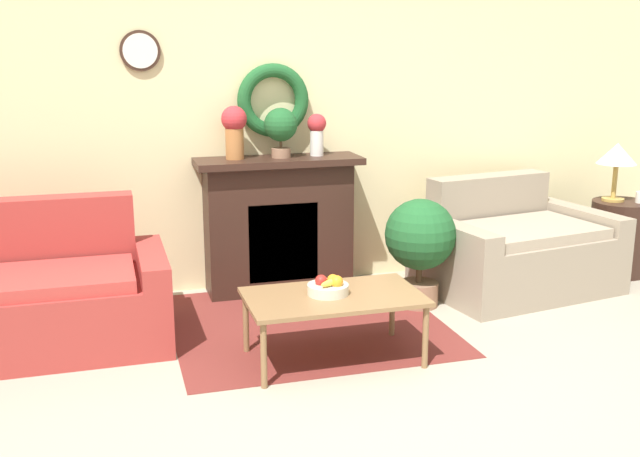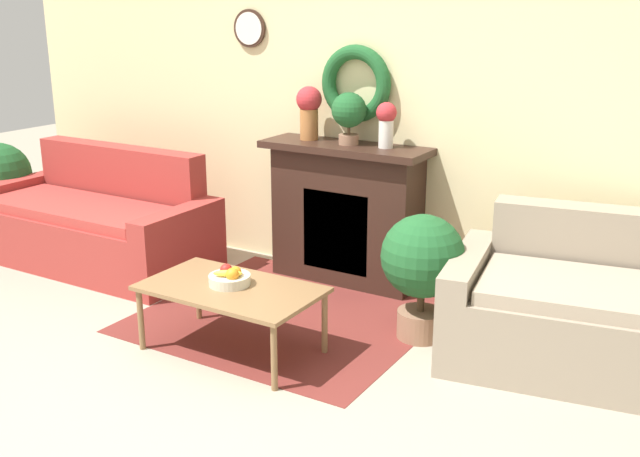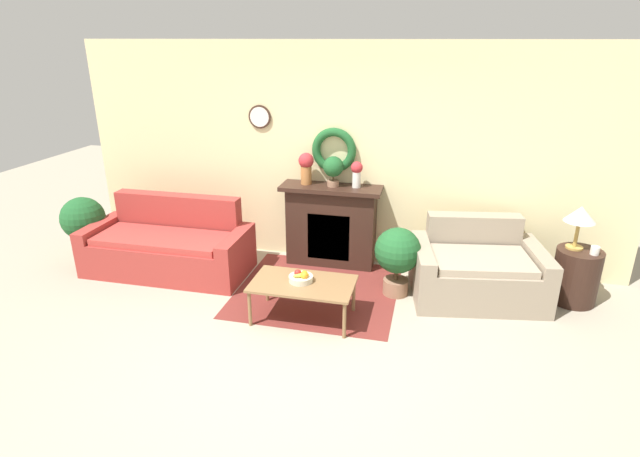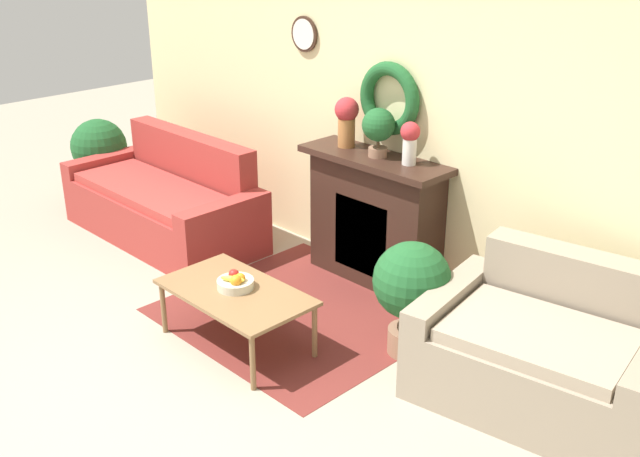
# 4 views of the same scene
# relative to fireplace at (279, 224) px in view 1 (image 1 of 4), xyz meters

# --- Properties ---
(ground_plane) EXTENTS (16.00, 16.00, 0.00)m
(ground_plane) POSITION_rel_fireplace_xyz_m (0.13, -2.20, -0.52)
(ground_plane) COLOR #9E937F
(floor_rug) EXTENTS (1.80, 1.70, 0.01)m
(floor_rug) POSITION_rel_fireplace_xyz_m (0.01, -0.77, -0.52)
(floor_rug) COLOR maroon
(floor_rug) RESTS_ON ground_plane
(wall_back) EXTENTS (6.80, 0.17, 2.70)m
(wall_back) POSITION_rel_fireplace_xyz_m (0.12, 0.21, 0.83)
(wall_back) COLOR beige
(wall_back) RESTS_ON ground_plane
(fireplace) EXTENTS (1.23, 0.41, 1.03)m
(fireplace) POSITION_rel_fireplace_xyz_m (0.00, 0.00, 0.00)
(fireplace) COLOR #331E16
(fireplace) RESTS_ON ground_plane
(couch_left) EXTENTS (1.98, 0.88, 0.89)m
(couch_left) POSITION_rel_fireplace_xyz_m (-1.89, -0.67, -0.21)
(couch_left) COLOR #9E332D
(couch_left) RESTS_ON ground_plane
(loveseat_right) EXTENTS (1.53, 1.19, 0.84)m
(loveseat_right) POSITION_rel_fireplace_xyz_m (1.76, -0.46, -0.22)
(loveseat_right) COLOR gray
(loveseat_right) RESTS_ON ground_plane
(coffee_table) EXTENTS (1.04, 0.60, 0.41)m
(coffee_table) POSITION_rel_fireplace_xyz_m (0.01, -1.39, -0.15)
(coffee_table) COLOR olive
(coffee_table) RESTS_ON ground_plane
(fruit_bowl) EXTENTS (0.25, 0.25, 0.12)m
(fruit_bowl) POSITION_rel_fireplace_xyz_m (-0.01, -1.36, -0.07)
(fruit_bowl) COLOR beige
(fruit_bowl) RESTS_ON coffee_table
(side_table_by_loveseat) EXTENTS (0.47, 0.47, 0.61)m
(side_table_by_loveseat) POSITION_rel_fireplace_xyz_m (2.79, -0.36, -0.22)
(side_table_by_loveseat) COLOR #331E16
(side_table_by_loveseat) RESTS_ON ground_plane
(table_lamp) EXTENTS (0.32, 0.32, 0.47)m
(table_lamp) POSITION_rel_fireplace_xyz_m (2.73, -0.31, 0.45)
(table_lamp) COLOR #B28E42
(table_lamp) RESTS_ON side_table_by_loveseat
(vase_on_mantel_left) EXTENTS (0.19, 0.19, 0.39)m
(vase_on_mantel_left) POSITION_rel_fireplace_xyz_m (-0.32, 0.01, 0.73)
(vase_on_mantel_left) COLOR #AD6B38
(vase_on_mantel_left) RESTS_ON fireplace
(vase_on_mantel_right) EXTENTS (0.14, 0.14, 0.31)m
(vase_on_mantel_right) POSITION_rel_fireplace_xyz_m (0.30, 0.01, 0.69)
(vase_on_mantel_right) COLOR silver
(vase_on_mantel_right) RESTS_ON fireplace
(potted_plant_on_mantel) EXTENTS (0.25, 0.25, 0.37)m
(potted_plant_on_mantel) POSITION_rel_fireplace_xyz_m (0.02, -0.01, 0.73)
(potted_plant_on_mantel) COLOR #8E664C
(potted_plant_on_mantel) RESTS_ON fireplace
(potted_plant_floor_by_loveseat) EXTENTS (0.51, 0.51, 0.79)m
(potted_plant_floor_by_loveseat) POSITION_rel_fireplace_xyz_m (0.89, -0.64, -0.03)
(potted_plant_floor_by_loveseat) COLOR #8E664C
(potted_plant_floor_by_loveseat) RESTS_ON ground_plane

